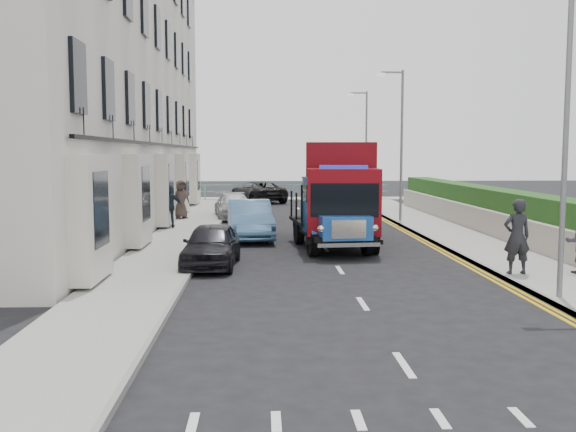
# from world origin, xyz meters

# --- Properties ---
(ground) EXTENTS (120.00, 120.00, 0.00)m
(ground) POSITION_xyz_m (0.00, 0.00, 0.00)
(ground) COLOR black
(ground) RESTS_ON ground
(pavement_west) EXTENTS (2.40, 38.00, 0.12)m
(pavement_west) POSITION_xyz_m (-5.20, 9.00, 0.06)
(pavement_west) COLOR gray
(pavement_west) RESTS_ON ground
(pavement_east) EXTENTS (2.60, 38.00, 0.12)m
(pavement_east) POSITION_xyz_m (5.30, 9.00, 0.06)
(pavement_east) COLOR gray
(pavement_east) RESTS_ON ground
(promenade) EXTENTS (30.00, 2.50, 0.12)m
(promenade) POSITION_xyz_m (0.00, 29.00, 0.06)
(promenade) COLOR gray
(promenade) RESTS_ON ground
(sea_plane) EXTENTS (120.00, 120.00, 0.00)m
(sea_plane) POSITION_xyz_m (0.00, 60.00, 0.00)
(sea_plane) COLOR slate
(sea_plane) RESTS_ON ground
(terrace_west) EXTENTS (6.31, 30.20, 14.25)m
(terrace_west) POSITION_xyz_m (-9.47, 13.00, 7.17)
(terrace_west) COLOR silver
(terrace_west) RESTS_ON ground
(garden_east) EXTENTS (1.45, 28.00, 1.75)m
(garden_east) POSITION_xyz_m (7.21, 9.00, 0.90)
(garden_east) COLOR #B2AD9E
(garden_east) RESTS_ON ground
(seafront_railing) EXTENTS (13.00, 0.08, 1.11)m
(seafront_railing) POSITION_xyz_m (0.00, 28.20, 0.58)
(seafront_railing) COLOR #59B2A5
(seafront_railing) RESTS_ON ground
(lamp_near) EXTENTS (1.23, 0.18, 7.00)m
(lamp_near) POSITION_xyz_m (4.18, -2.00, 4.00)
(lamp_near) COLOR slate
(lamp_near) RESTS_ON ground
(lamp_mid) EXTENTS (1.23, 0.18, 7.00)m
(lamp_mid) POSITION_xyz_m (4.18, 14.00, 4.00)
(lamp_mid) COLOR slate
(lamp_mid) RESTS_ON ground
(lamp_far) EXTENTS (1.23, 0.18, 7.00)m
(lamp_far) POSITION_xyz_m (4.18, 24.00, 4.00)
(lamp_far) COLOR slate
(lamp_far) RESTS_ON ground
(bedford_lorry) EXTENTS (2.49, 5.28, 2.42)m
(bedford_lorry) POSITION_xyz_m (0.23, 5.33, 1.11)
(bedford_lorry) COLOR black
(bedford_lorry) RESTS_ON ground
(red_lorry) EXTENTS (2.80, 7.01, 3.60)m
(red_lorry) POSITION_xyz_m (0.63, 7.59, 1.91)
(red_lorry) COLOR black
(red_lorry) RESTS_ON ground
(parked_car_front) EXTENTS (1.66, 3.71, 1.24)m
(parked_car_front) POSITION_xyz_m (-3.60, 2.75, 0.62)
(parked_car_front) COLOR black
(parked_car_front) RESTS_ON ground
(parked_car_mid) EXTENTS (1.92, 4.56, 1.47)m
(parked_car_mid) POSITION_xyz_m (-2.60, 8.64, 0.73)
(parked_car_mid) COLOR #5484B4
(parked_car_mid) RESTS_ON ground
(parked_car_rear) EXTENTS (2.31, 4.48, 1.24)m
(parked_car_rear) POSITION_xyz_m (-3.53, 16.30, 0.62)
(parked_car_rear) COLOR #A1A2A6
(parked_car_rear) RESTS_ON ground
(seafront_car_left) EXTENTS (4.18, 5.58, 1.41)m
(seafront_car_left) POSITION_xyz_m (-2.40, 27.00, 0.70)
(seafront_car_left) COLOR black
(seafront_car_left) RESTS_ON ground
(seafront_car_right) EXTENTS (1.92, 4.05, 1.34)m
(seafront_car_right) POSITION_xyz_m (1.92, 22.75, 0.67)
(seafront_car_right) COLOR #9FA0A4
(seafront_car_right) RESTS_ON ground
(pedestrian_east_near) EXTENTS (0.73, 0.50, 1.95)m
(pedestrian_east_near) POSITION_xyz_m (4.40, 0.65, 1.09)
(pedestrian_east_near) COLOR black
(pedestrian_east_near) RESTS_ON pavement_east
(pedestrian_west_near) EXTENTS (1.08, 0.52, 1.80)m
(pedestrian_west_near) POSITION_xyz_m (-6.00, 11.44, 1.02)
(pedestrian_west_near) COLOR #1C2732
(pedestrian_west_near) RESTS_ON pavement_west
(pedestrian_west_far) EXTENTS (1.07, 1.00, 1.83)m
(pedestrian_west_far) POSITION_xyz_m (-6.00, 15.29, 1.04)
(pedestrian_west_far) COLOR #3B2F2A
(pedestrian_west_far) RESTS_ON pavement_west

